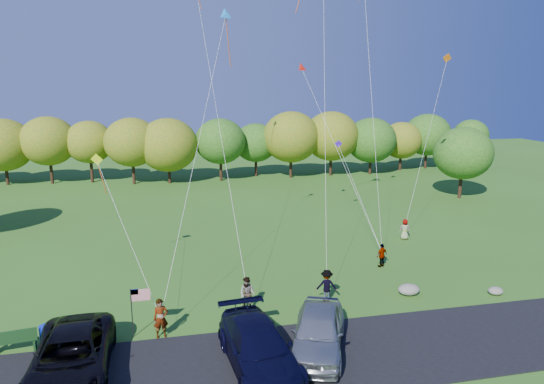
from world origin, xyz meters
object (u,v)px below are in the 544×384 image
Objects in this scene: flyer_e at (405,229)px; park_bench at (13,341)px; trash_barrel at (47,335)px; flyer_a at (161,318)px; flyer_c at (327,285)px; flyer_d at (382,255)px; minivan_dark at (71,357)px; minivan_navy at (259,348)px; minivan_silver at (318,331)px; flyer_b at (247,294)px.

flyer_e reaches higher than park_bench.
trash_barrel is (1.29, 0.44, -0.13)m from park_bench.
flyer_e is at bearing 20.54° from flyer_a.
flyer_e is (9.33, 9.08, -0.10)m from flyer_c.
flyer_a is at bearing 25.96° from flyer_c.
flyer_d is 0.98× the size of flyer_e.
flyer_e is at bearing 31.09° from minivan_dark.
minivan_dark reaches higher than trash_barrel.
minivan_dark is 1.06× the size of minivan_navy.
flyer_d is (5.16, 4.11, -0.11)m from flyer_c.
flyer_e is (11.36, 13.99, -0.21)m from minivan_silver.
minivan_silver is 2.79× the size of park_bench.
flyer_b is 9.74m from trash_barrel.
flyer_c is at bearing 43.22° from minivan_navy.
minivan_silver is 3.47× the size of flyer_e.
minivan_navy is at bearing -143.01° from minivan_silver.
minivan_dark is 3.43× the size of flyer_a.
flyer_d is at bearing -129.03° from flyer_c.
flyer_b reaches higher than trash_barrel.
flyer_e is at bearing 40.00° from minivan_navy.
flyer_b is at bearing 14.67° from flyer_c.
flyer_e is at bearing -123.34° from flyer_c.
flyer_a reaches higher than minivan_dark.
minivan_navy is at bearing -52.16° from flyer_a.
flyer_d is at bearing 25.42° from minivan_dark.
minivan_dark is 4.40m from flyer_a.
flyer_b is 0.91× the size of park_bench.
flyer_b is (-2.44, 4.73, -0.10)m from minivan_silver.
flyer_e is (14.21, 14.75, -0.17)m from minivan_navy.
flyer_b is at bearing 50.49° from flyer_e.
flyer_c reaches higher than park_bench.
trash_barrel is at bearing 41.42° from flyer_e.
flyer_b is 1.13× the size of flyer_e.
park_bench is at bearing -169.60° from minivan_silver.
minivan_dark is 25.81m from flyer_e.
minivan_navy is 2.95m from minivan_silver.
flyer_c is 15.50m from park_bench.
flyer_c is at bearing 6.98° from trash_barrel.
flyer_a is 1.06× the size of flyer_b.
park_bench is (-24.68, -11.24, -0.21)m from flyer_e.
flyer_c is at bearing 2.45° from flyer_a.
flyer_e is at bearing -152.96° from flyer_d.
minivan_silver is (10.40, -0.11, 0.03)m from minivan_dark.
minivan_navy is 6.73× the size of trash_barrel.
minivan_navy is 20.48m from flyer_e.
flyer_b is (7.97, 4.62, -0.07)m from minivan_dark.
minivan_dark is 13.32m from flyer_c.
flyer_b is at bearing 2.40° from park_bench.
flyer_a is at bearing -4.67° from trash_barrel.
minivan_dark is 7.10× the size of trash_barrel.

